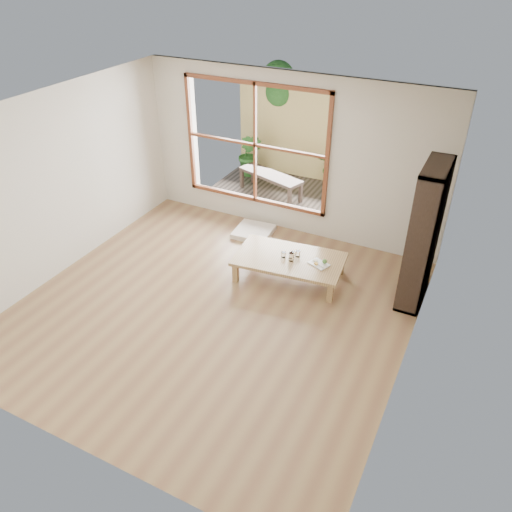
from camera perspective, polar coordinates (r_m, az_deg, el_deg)
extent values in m
plane|color=#98784C|center=(6.82, -4.71, -5.88)|extent=(5.00, 5.00, 0.00)
cube|color=tan|center=(7.20, 3.84, -0.36)|extent=(1.64, 1.04, 0.05)
cube|color=tan|center=(7.21, -2.35, -1.90)|extent=(0.09, 0.09, 0.29)
cube|color=tan|center=(7.77, -0.35, 0.93)|extent=(0.09, 0.09, 0.29)
cube|color=tan|center=(6.89, 8.48, -4.18)|extent=(0.09, 0.09, 0.29)
cube|color=tan|center=(7.47, 9.73, -1.05)|extent=(0.09, 0.09, 0.29)
cube|color=white|center=(8.41, -0.27, 2.80)|extent=(0.65, 0.65, 0.09)
cube|color=#2D2019|center=(6.81, 18.62, 2.20)|extent=(0.31, 0.88, 1.95)
cylinder|color=silver|center=(7.09, 4.03, -0.10)|extent=(0.07, 0.07, 0.13)
cylinder|color=silver|center=(7.18, 4.18, 0.15)|extent=(0.06, 0.06, 0.09)
cylinder|color=silver|center=(7.21, 4.80, 0.26)|extent=(0.07, 0.07, 0.09)
cylinder|color=silver|center=(7.18, 3.15, 0.14)|extent=(0.06, 0.06, 0.08)
cube|color=white|center=(7.08, 7.20, -0.91)|extent=(0.32, 0.28, 0.02)
sphere|color=#487A31|center=(7.07, 7.84, -0.60)|extent=(0.07, 0.07, 0.07)
cube|color=gold|center=(7.05, 6.88, -0.87)|extent=(0.06, 0.05, 0.02)
cube|color=beige|center=(7.11, 6.78, -0.54)|extent=(0.07, 0.07, 0.02)
cylinder|color=silver|center=(7.02, 7.26, -1.11)|extent=(0.15, 0.07, 0.01)
cube|color=#3D332C|center=(9.74, 2.95, 6.92)|extent=(2.80, 2.00, 0.05)
cube|color=#2D2019|center=(9.56, 1.68, 9.19)|extent=(1.39, 0.79, 0.06)
cube|color=#2D2019|center=(9.95, -1.62, 8.85)|extent=(0.08, 0.08, 0.37)
cube|color=#2D2019|center=(10.14, -0.34, 9.35)|extent=(0.08, 0.08, 0.37)
cube|color=#2D2019|center=(9.16, 3.85, 6.58)|extent=(0.08, 0.08, 0.37)
cube|color=#2D2019|center=(9.37, 5.11, 7.16)|extent=(0.08, 0.08, 0.37)
cube|color=tan|center=(10.25, 5.44, 13.62)|extent=(2.80, 0.06, 1.80)
imported|color=#27551F|center=(9.94, 9.36, 9.95)|extent=(0.89, 0.81, 0.86)
imported|color=#27551F|center=(10.37, -0.68, 11.52)|extent=(0.54, 0.46, 0.91)
cylinder|color=#4C3D2D|center=(10.80, 2.48, 14.18)|extent=(0.14, 0.14, 1.60)
sphere|color=#27551F|center=(10.52, 3.22, 18.47)|extent=(0.84, 0.84, 0.84)
sphere|color=#27551F|center=(10.74, 1.99, 17.71)|extent=(0.70, 0.70, 0.70)
sphere|color=#27551F|center=(10.40, 2.55, 19.75)|extent=(0.64, 0.64, 0.64)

